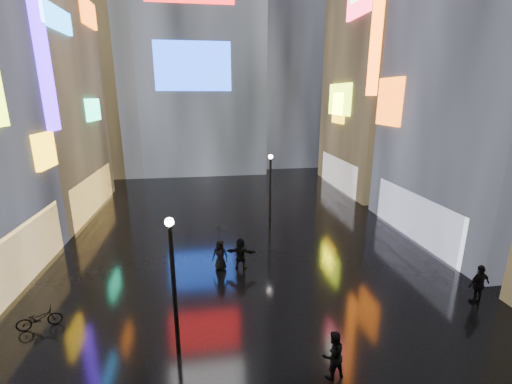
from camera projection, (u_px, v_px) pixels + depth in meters
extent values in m
plane|color=black|center=(239.00, 231.00, 23.65)|extent=(140.00, 140.00, 0.00)
cube|color=#FFC659|center=(15.00, 262.00, 15.94)|extent=(0.20, 10.00, 3.00)
cube|color=#FFB20C|center=(45.00, 151.00, 18.86)|extent=(0.25, 2.24, 1.94)
cube|color=#3F14FF|center=(43.00, 58.00, 19.12)|extent=(0.25, 1.40, 8.00)
cube|color=black|center=(2.00, 66.00, 24.09)|extent=(10.00, 12.00, 22.00)
cube|color=#FFC659|center=(93.00, 193.00, 27.37)|extent=(0.20, 10.00, 3.00)
cube|color=#1CFFA8|center=(93.00, 110.00, 27.40)|extent=(0.25, 3.00, 1.71)
cube|color=#1A90FF|center=(55.00, 17.00, 20.90)|extent=(0.25, 4.84, 1.37)
cube|color=#FF5E0C|center=(88.00, 13.00, 27.19)|extent=(0.25, 3.32, 1.94)
cube|color=white|center=(415.00, 217.00, 21.97)|extent=(0.20, 9.00, 3.00)
cube|color=#FF5E0C|center=(390.00, 102.00, 23.95)|extent=(0.25, 2.99, 3.26)
cube|color=#FF5E0C|center=(377.00, 25.00, 25.22)|extent=(0.25, 1.40, 10.00)
cube|color=black|center=(398.00, 40.00, 31.66)|extent=(10.00, 12.00, 28.00)
cube|color=white|center=(339.00, 173.00, 34.35)|extent=(0.20, 9.00, 3.00)
cube|color=#D0FF19|center=(340.00, 99.00, 32.68)|extent=(0.25, 4.92, 2.91)
cube|color=#FFB20C|center=(339.00, 108.00, 33.01)|extent=(0.25, 2.63, 2.87)
cube|color=#194CFF|center=(193.00, 66.00, 36.06)|extent=(8.00, 0.20, 5.00)
cube|color=black|center=(285.00, 33.00, 45.08)|extent=(12.00, 12.00, 34.00)
cube|color=black|center=(96.00, 59.00, 39.07)|extent=(10.00, 10.00, 26.00)
cylinder|color=black|center=(174.00, 292.00, 11.73)|extent=(0.16, 0.16, 5.00)
sphere|color=white|center=(169.00, 222.00, 11.04)|extent=(0.30, 0.30, 0.30)
cylinder|color=black|center=(270.00, 193.00, 23.62)|extent=(0.16, 0.16, 5.00)
sphere|color=white|center=(271.00, 157.00, 22.92)|extent=(0.30, 0.30, 0.30)
imported|color=black|center=(333.00, 355.00, 11.13)|extent=(0.94, 0.80, 1.69)
imported|color=black|center=(479.00, 284.00, 15.15)|extent=(1.14, 0.60, 1.85)
imported|color=black|center=(220.00, 255.00, 18.14)|extent=(0.94, 0.76, 1.68)
imported|color=black|center=(241.00, 254.00, 18.23)|extent=(1.68, 0.92, 1.73)
imported|color=black|center=(220.00, 233.00, 17.80)|extent=(0.92, 0.90, 0.82)
imported|color=black|center=(39.00, 318.00, 13.63)|extent=(1.72, 0.99, 0.86)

